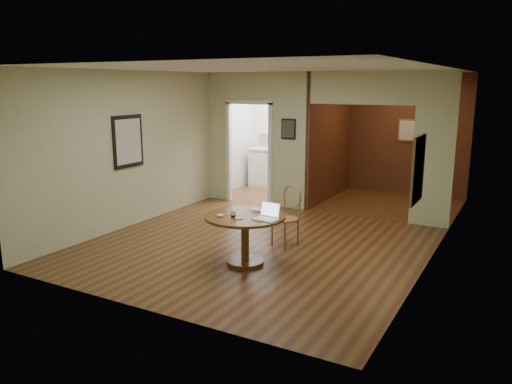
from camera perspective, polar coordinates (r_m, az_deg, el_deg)
The scene contains 11 objects.
floor at distance 7.77m, azimuth -0.29°, elevation -6.28°, with size 5.00×5.00×0.00m, color #4C2415.
room_shell at distance 10.43m, azimuth 5.83°, elevation 5.70°, with size 5.20×7.50×5.00m.
dining_table at distance 6.93m, azimuth -1.27°, elevation -4.12°, with size 1.12×1.12×0.70m.
chair at distance 7.74m, azimuth 3.67°, elevation -2.34°, with size 0.50×0.50×0.94m.
open_laptop at distance 6.69m, azimuth 1.38°, elevation -2.58°, with size 0.33×0.29×0.22m.
closed_laptop at distance 7.04m, azimuth 0.44°, elevation -2.21°, with size 0.34×0.22×0.03m, color #B8B8BD.
mouse at distance 6.80m, azimuth -4.11°, elevation -2.70°, with size 0.11×0.06×0.04m, color white.
wine_glass at distance 6.75m, azimuth -2.65°, elevation -2.56°, with size 0.09×0.09×0.10m, color white, non-canonical shape.
pen at distance 6.66m, azimuth -2.04°, elevation -3.15°, with size 0.01×0.01×0.13m, color #0B0E53.
kitchen_cabinet at distance 11.89m, azimuth 3.94°, elevation 2.60°, with size 2.06×0.60×0.94m.
grocery_bag at distance 11.62m, azimuth 6.11°, elevation 5.29°, with size 0.26×0.22×0.26m, color beige.
Camera 1 is at (3.60, -6.42, 2.49)m, focal length 35.00 mm.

